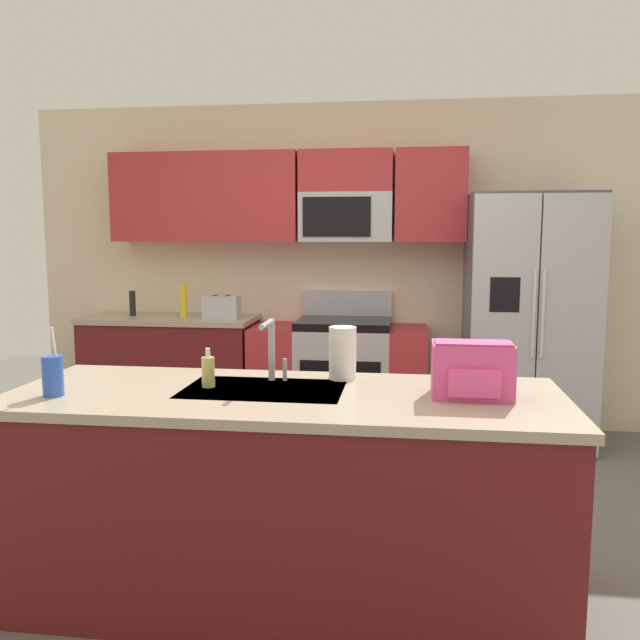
# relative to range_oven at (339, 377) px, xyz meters

# --- Properties ---
(ground_plane) EXTENTS (9.00, 9.00, 0.00)m
(ground_plane) POSITION_rel_range_oven_xyz_m (0.01, -1.80, -0.44)
(ground_plane) COLOR #66605B
(ground_plane) RESTS_ON ground
(kitchen_wall_unit) EXTENTS (5.20, 0.43, 2.60)m
(kitchen_wall_unit) POSITION_rel_range_oven_xyz_m (-0.14, 0.28, 1.03)
(kitchen_wall_unit) COLOR beige
(kitchen_wall_unit) RESTS_ON ground
(back_counter) EXTENTS (1.37, 0.63, 0.90)m
(back_counter) POSITION_rel_range_oven_xyz_m (-1.37, -0.00, 0.01)
(back_counter) COLOR maroon
(back_counter) RESTS_ON ground
(range_oven) EXTENTS (1.36, 0.61, 1.10)m
(range_oven) POSITION_rel_range_oven_xyz_m (0.00, 0.00, 0.00)
(range_oven) COLOR #B7BABF
(range_oven) RESTS_ON ground
(refrigerator) EXTENTS (0.90, 0.76, 1.85)m
(refrigerator) POSITION_rel_range_oven_xyz_m (1.41, -0.07, 0.48)
(refrigerator) COLOR #4C4F54
(refrigerator) RESTS_ON ground
(island_counter) EXTENTS (2.31, 0.87, 0.90)m
(island_counter) POSITION_rel_range_oven_xyz_m (0.02, -2.40, 0.01)
(island_counter) COLOR maroon
(island_counter) RESTS_ON ground
(toaster) EXTENTS (0.28, 0.16, 0.18)m
(toaster) POSITION_rel_range_oven_xyz_m (-0.93, -0.05, 0.55)
(toaster) COLOR #B7BABF
(toaster) RESTS_ON back_counter
(pepper_mill) EXTENTS (0.05, 0.05, 0.20)m
(pepper_mill) POSITION_rel_range_oven_xyz_m (-1.69, -0.00, 0.56)
(pepper_mill) COLOR black
(pepper_mill) RESTS_ON back_counter
(bottle_yellow) EXTENTS (0.06, 0.06, 0.27)m
(bottle_yellow) POSITION_rel_range_oven_xyz_m (-1.25, -0.04, 0.59)
(bottle_yellow) COLOR yellow
(bottle_yellow) RESTS_ON back_counter
(sink_faucet) EXTENTS (0.08, 0.21, 0.28)m
(sink_faucet) POSITION_rel_range_oven_xyz_m (-0.07, -2.21, 0.62)
(sink_faucet) COLOR #B7BABF
(sink_faucet) RESTS_ON island_counter
(drink_cup_blue) EXTENTS (0.08, 0.08, 0.28)m
(drink_cup_blue) POSITION_rel_range_oven_xyz_m (-0.90, -2.59, 0.54)
(drink_cup_blue) COLOR blue
(drink_cup_blue) RESTS_ON island_counter
(soap_dispenser) EXTENTS (0.06, 0.06, 0.17)m
(soap_dispenser) POSITION_rel_range_oven_xyz_m (-0.32, -2.35, 0.53)
(soap_dispenser) COLOR #D8CC66
(soap_dispenser) RESTS_ON island_counter
(paper_towel_roll) EXTENTS (0.12, 0.12, 0.24)m
(paper_towel_roll) POSITION_rel_range_oven_xyz_m (0.24, -2.11, 0.58)
(paper_towel_roll) COLOR white
(paper_towel_roll) RESTS_ON island_counter
(backpack) EXTENTS (0.32, 0.22, 0.23)m
(backpack) POSITION_rel_range_oven_xyz_m (0.79, -2.38, 0.57)
(backpack) COLOR #EA4C93
(backpack) RESTS_ON island_counter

